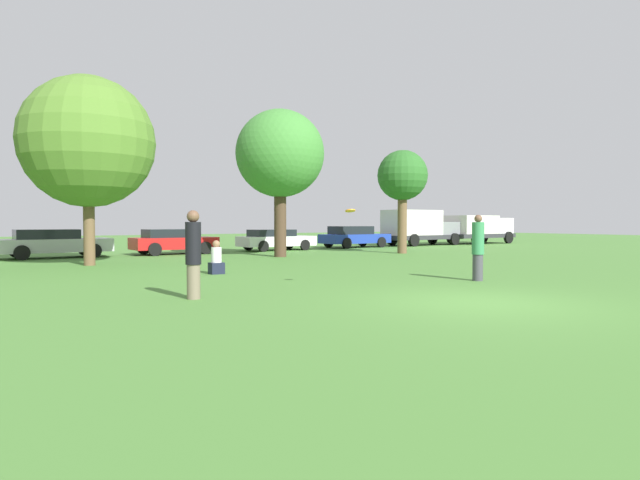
% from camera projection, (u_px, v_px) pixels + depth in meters
% --- Properties ---
extents(ground_plane, '(120.00, 120.00, 0.00)m').
position_uv_depth(ground_plane, '(480.00, 303.00, 10.68)').
color(ground_plane, '#477A33').
extents(person_thrower, '(0.32, 0.32, 1.85)m').
position_uv_depth(person_thrower, '(193.00, 253.00, 11.16)').
color(person_thrower, '#726651').
rests_on(person_thrower, ground).
extents(person_catcher, '(0.33, 0.33, 1.80)m').
position_uv_depth(person_catcher, '(478.00, 247.00, 14.63)').
color(person_catcher, '#3F3F47').
rests_on(person_catcher, ground).
extents(frisbee, '(0.25, 0.24, 0.10)m').
position_uv_depth(frisbee, '(350.00, 211.00, 12.94)').
color(frisbee, orange).
extents(bystander_sitting, '(0.42, 0.35, 1.04)m').
position_uv_depth(bystander_sitting, '(216.00, 260.00, 16.56)').
color(bystander_sitting, '#191E33').
rests_on(bystander_sitting, ground).
extents(tree_1, '(4.79, 4.79, 6.93)m').
position_uv_depth(tree_1, '(88.00, 142.00, 19.68)').
color(tree_1, brown).
rests_on(tree_1, ground).
extents(tree_2, '(4.04, 4.04, 6.73)m').
position_uv_depth(tree_2, '(280.00, 155.00, 24.58)').
color(tree_2, '#473323').
rests_on(tree_2, ground).
extents(tree_3, '(2.55, 2.55, 5.25)m').
position_uv_depth(tree_3, '(402.00, 177.00, 27.33)').
color(tree_3, brown).
rests_on(tree_3, ground).
extents(parked_car_silver, '(4.64, 2.09, 1.27)m').
position_uv_depth(parked_car_silver, '(53.00, 243.00, 23.93)').
color(parked_car_silver, '#B2B2B7').
rests_on(parked_car_silver, ground).
extents(parked_car_red, '(4.13, 1.96, 1.24)m').
position_uv_depth(parked_car_red, '(173.00, 241.00, 26.66)').
color(parked_car_red, red).
rests_on(parked_car_red, ground).
extents(parked_car_white, '(4.37, 1.95, 1.18)m').
position_uv_depth(parked_car_white, '(276.00, 239.00, 30.24)').
color(parked_car_white, silver).
rests_on(parked_car_white, ground).
extents(parked_car_blue, '(4.52, 2.12, 1.34)m').
position_uv_depth(parked_car_blue, '(354.00, 236.00, 33.71)').
color(parked_car_blue, '#1E389E').
rests_on(parked_car_blue, ground).
extents(delivery_truck_grey, '(6.40, 2.42, 2.40)m').
position_uv_depth(delivery_truck_grey, '(419.00, 227.00, 36.77)').
color(delivery_truck_grey, '#2D2D33').
rests_on(delivery_truck_grey, ground).
extents(delivery_truck_white, '(6.01, 2.61, 2.07)m').
position_uv_depth(delivery_truck_white, '(478.00, 227.00, 39.84)').
color(delivery_truck_white, '#2D2D33').
rests_on(delivery_truck_white, ground).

